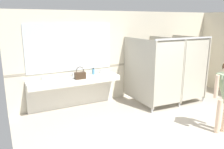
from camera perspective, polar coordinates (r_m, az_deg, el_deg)
ground_plane at (r=5.20m, az=21.40°, el=-15.26°), size 6.99×6.54×0.10m
wall_back at (r=7.00m, az=3.66°, el=4.97°), size 6.99×0.12×2.64m
wall_back_tile_band at (r=6.99m, az=3.89°, el=2.72°), size 6.99×0.01×0.06m
vanity_counter at (r=6.19m, az=-9.64°, el=-2.84°), size 2.47×0.55×0.99m
mirror_panel at (r=6.17m, az=-10.58°, el=6.79°), size 2.37×0.02×1.28m
bathroom_stalls at (r=6.72m, az=14.42°, el=1.54°), size 1.96×1.54×1.94m
handbag at (r=5.93m, az=-8.14°, el=-0.14°), size 0.28×0.14×0.33m
soap_dispenser at (r=6.38m, az=-4.79°, el=0.75°), size 0.07×0.07×0.19m
paper_cup at (r=5.78m, az=-15.22°, el=-1.43°), size 0.07×0.07×0.09m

